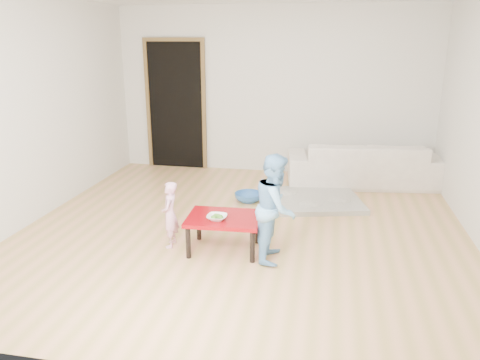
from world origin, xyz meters
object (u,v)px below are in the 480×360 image
(red_table, at_px, (224,233))
(sofa, at_px, (363,163))
(child_blue, at_px, (276,208))
(child_pink, at_px, (170,215))
(basin, at_px, (248,197))
(bowl, at_px, (217,217))

(red_table, bearing_deg, sofa, 60.15)
(child_blue, bearing_deg, child_pink, 87.18)
(red_table, relative_size, child_blue, 0.69)
(red_table, bearing_deg, basin, 90.75)
(bowl, bearing_deg, child_blue, 2.37)
(red_table, height_order, basin, red_table)
(child_pink, bearing_deg, red_table, 83.24)
(basin, bearing_deg, child_pink, -109.84)
(child_pink, xyz_separation_m, child_blue, (1.11, -0.07, 0.18))
(sofa, distance_m, bowl, 3.14)
(child_blue, bearing_deg, basin, 19.67)
(bowl, xyz_separation_m, child_blue, (0.58, 0.02, 0.14))
(bowl, bearing_deg, child_pink, 170.31)
(sofa, relative_size, child_pink, 3.13)
(sofa, height_order, red_table, sofa)
(child_pink, height_order, basin, child_pink)
(child_pink, relative_size, child_blue, 0.66)
(sofa, relative_size, child_blue, 2.06)
(child_blue, bearing_deg, red_table, 82.95)
(sofa, height_order, child_blue, child_blue)
(sofa, bearing_deg, bowl, 52.80)
(red_table, bearing_deg, child_blue, -7.62)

